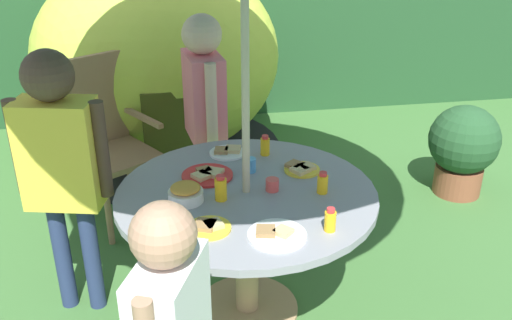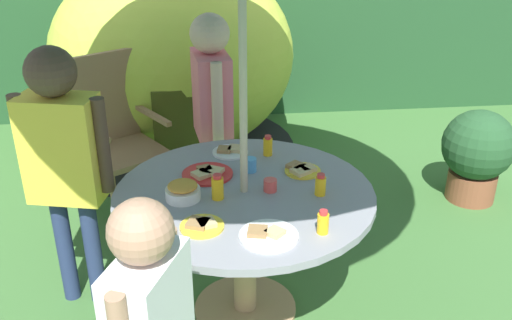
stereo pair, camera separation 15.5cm
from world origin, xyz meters
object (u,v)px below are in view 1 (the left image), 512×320
Objects in this scene: child_in_yellow_shirt at (60,154)px; dome_tent at (158,58)px; garden_table at (247,217)px; plate_near_left at (227,152)px; plate_front_edge at (276,234)px; child_in_pink_shirt at (204,97)px; plate_mid_left at (207,175)px; plate_far_left at (209,227)px; juice_bottle_near_right at (265,146)px; cup_near at (250,165)px; juice_bottle_far_right at (221,188)px; wooden_chair at (106,134)px; snack_bowl at (186,193)px; potted_plant at (463,146)px; juice_bottle_mid_right at (330,220)px; cup_far at (272,185)px; juice_bottle_center_front at (323,183)px.

dome_tent is at bearing 89.70° from child_in_yellow_shirt.
child_in_yellow_shirt is (-0.85, 0.20, 0.31)m from garden_table.
plate_front_edge is at bearing -83.28° from plate_near_left.
child_in_pink_shirt reaches higher than plate_mid_left.
juice_bottle_near_right is (0.37, 0.69, 0.04)m from plate_far_left.
juice_bottle_near_right is at bearing 58.84° from cup_near.
plate_mid_left is 2.06× the size of juice_bottle_far_right.
juice_bottle_far_right is at bearing -92.73° from dome_tent.
plate_mid_left is 1.32× the size of plate_near_left.
wooden_chair is 1.01m from plate_near_left.
plate_far_left is at bearing -72.63° from snack_bowl.
garden_table is at bearing -0.00° from child_in_yellow_shirt.
garden_table is at bearing 8.96° from snack_bowl.
juice_bottle_far_right is at bearing 72.02° from plate_far_left.
snack_bowl is at bearing -101.99° from wooden_chair.
child_in_pink_shirt is 5.57× the size of plate_front_edge.
potted_plant is 5.90× the size of juice_bottle_near_right.
juice_bottle_mid_right is at bearing 10.15° from child_in_pink_shirt.
garden_table is 1.36m from wooden_chair.
plate_mid_left and plate_near_left have the same top height.
wooden_chair is 4.21× the size of plate_mid_left.
juice_bottle_far_right reaches higher than plate_far_left.
child_in_yellow_shirt reaches higher than plate_far_left.
snack_bowl is at bearing 174.97° from juice_bottle_far_right.
potted_plant is 2.09m from plate_mid_left.
wooden_chair is at bearing 126.69° from cup_far.
snack_bowl reaches higher than cup_near.
child_in_pink_shirt reaches higher than cup_near.
plate_front_edge is 0.80m from juice_bottle_near_right.
wooden_chair is at bearing 123.80° from juice_bottle_mid_right.
dome_tent reaches higher than garden_table.
child_in_pink_shirt is at bearing 57.28° from child_in_yellow_shirt.
plate_front_edge is at bearing -131.11° from juice_bottle_center_front.
juice_bottle_near_right is at bearing -157.46° from potted_plant.
plate_far_left is at bearing -11.43° from child_in_pink_shirt.
child_in_pink_shirt is at bearing 89.24° from juice_bottle_far_right.
dome_tent reaches higher than plate_front_edge.
child_in_pink_shirt reaches higher than potted_plant.
garden_table is 0.90× the size of child_in_pink_shirt.
child_in_pink_shirt is at bearing 97.11° from garden_table.
plate_front_edge is 2.33× the size of juice_bottle_mid_right.
garden_table is 0.41m from juice_bottle_center_front.
wooden_chair is 0.77× the size of child_in_yellow_shirt.
snack_bowl is (-1.99, -1.07, 0.39)m from potted_plant.
plate_near_left is 1.80× the size of juice_bottle_center_front.
potted_plant is 1.79m from juice_bottle_center_front.
wooden_chair is 1.55m from plate_far_left.
juice_bottle_center_front is (0.29, 0.33, 0.04)m from plate_front_edge.
plate_near_left is (0.70, -0.71, 0.14)m from wooden_chair.
child_in_pink_shirt reaches higher than snack_bowl.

